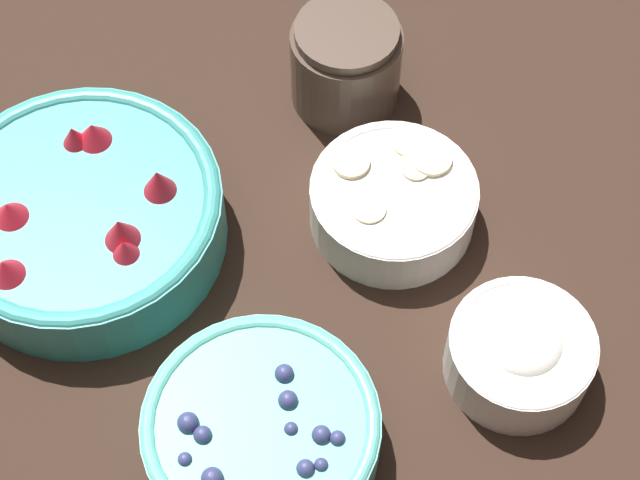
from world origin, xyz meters
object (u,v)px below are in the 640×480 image
object	(u,v)px
bowl_blueberries	(262,432)
bowl_bananas	(393,200)
jar_chocolate	(346,65)
bowl_strawberries	(83,214)
bowl_cream	(520,352)

from	to	relation	value
bowl_blueberries	bowl_bananas	distance (m)	0.23
jar_chocolate	bowl_strawberries	bearing A→B (deg)	9.24
bowl_cream	jar_chocolate	distance (m)	0.30
bowl_blueberries	bowl_cream	world-z (taller)	bowl_cream
bowl_blueberries	bowl_cream	xyz separation A→B (m)	(-0.20, 0.03, 0.00)
bowl_blueberries	jar_chocolate	size ratio (longest dim) A/B	1.77
bowl_strawberries	bowl_blueberries	size ratio (longest dim) A/B	1.33
bowl_blueberries	jar_chocolate	world-z (taller)	jar_chocolate
bowl_strawberries	bowl_blueberries	distance (m)	0.24
bowl_bananas	jar_chocolate	size ratio (longest dim) A/B	1.42
bowl_blueberries	jar_chocolate	distance (m)	0.35
bowl_cream	bowl_blueberries	bearing A→B (deg)	-8.23
bowl_strawberries	jar_chocolate	xyz separation A→B (m)	(-0.26, -0.04, 0.00)
bowl_strawberries	bowl_cream	size ratio (longest dim) A/B	2.06
bowl_strawberries	bowl_cream	bearing A→B (deg)	134.30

